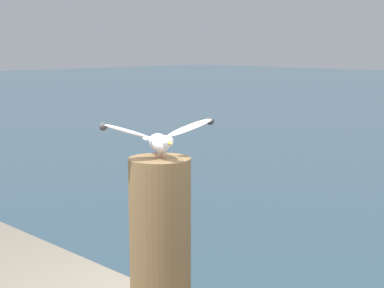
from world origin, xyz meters
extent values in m
cylinder|color=brown|center=(-0.26, -0.38, 1.66)|extent=(0.35, 0.35, 1.01)
cylinder|color=#C66760|center=(-0.27, -0.39, 2.19)|extent=(0.01, 0.01, 0.04)
cylinder|color=#C66760|center=(-0.26, -0.36, 2.19)|extent=(0.01, 0.01, 0.04)
ellipsoid|color=silver|center=(-0.26, -0.38, 2.25)|extent=(0.25, 0.17, 0.10)
sphere|color=silver|center=(-0.14, -0.43, 2.28)|extent=(0.06, 0.06, 0.06)
cone|color=gold|center=(-0.08, -0.45, 2.28)|extent=(0.05, 0.04, 0.02)
cube|color=silver|center=(-0.39, -0.33, 2.26)|extent=(0.10, 0.10, 0.01)
ellipsoid|color=silver|center=(-0.34, -0.55, 2.33)|extent=(0.21, 0.30, 0.10)
sphere|color=#333333|center=(-0.38, -0.66, 2.36)|extent=(0.04, 0.04, 0.04)
ellipsoid|color=silver|center=(-0.20, -0.21, 2.33)|extent=(0.21, 0.30, 0.10)
sphere|color=#333333|center=(-0.15, -0.09, 2.36)|extent=(0.04, 0.04, 0.04)
camera|label=1|loc=(2.22, -2.55, 2.78)|focal=56.99mm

